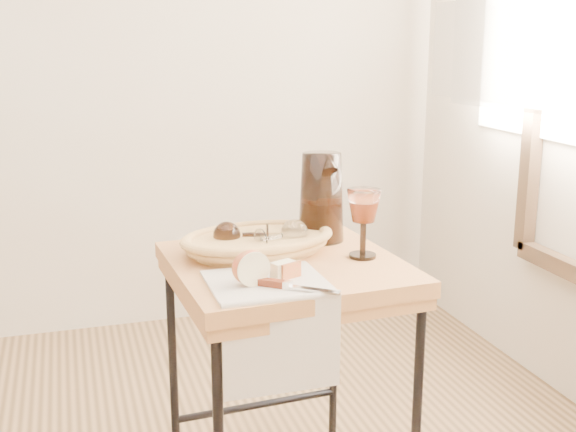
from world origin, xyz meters
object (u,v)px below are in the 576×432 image
object	(u,v)px
wine_goblet	(363,223)
table_knife	(291,285)
tea_towel	(267,282)
apple_half	(250,267)
bread_basket	(258,244)
side_table	(286,389)
goblet_lying_b	(280,236)
pitcher	(321,197)
goblet_lying_a	(244,235)

from	to	relation	value
wine_goblet	table_knife	size ratio (longest dim) A/B	0.86
tea_towel	apple_half	bearing A→B (deg)	-174.32
bread_basket	apple_half	world-z (taller)	apple_half
side_table	wine_goblet	distance (m)	0.49
tea_towel	apple_half	distance (m)	0.06
apple_half	goblet_lying_b	bearing A→B (deg)	46.13
pitcher	wine_goblet	distance (m)	0.19
side_table	table_knife	world-z (taller)	table_knife
goblet_lying_a	apple_half	distance (m)	0.26
bread_basket	tea_towel	bearing A→B (deg)	-107.71
goblet_lying_a	pitcher	size ratio (longest dim) A/B	0.41
side_table	goblet_lying_a	xyz separation A→B (m)	(-0.08, 0.10, 0.40)
bread_basket	goblet_lying_b	xyz separation A→B (m)	(0.05, -0.02, 0.02)
table_knife	wine_goblet	bearing A→B (deg)	75.47
pitcher	tea_towel	bearing A→B (deg)	-126.51
goblet_lying_b	apple_half	bearing A→B (deg)	-140.00
pitcher	table_knife	bearing A→B (deg)	-117.17
side_table	goblet_lying_a	size ratio (longest dim) A/B	6.09
goblet_lying_a	side_table	bearing A→B (deg)	143.98
pitcher	table_knife	size ratio (longest dim) A/B	1.36
wine_goblet	table_knife	world-z (taller)	wine_goblet
bread_basket	goblet_lying_b	size ratio (longest dim) A/B	3.06
goblet_lying_a	table_knife	bearing A→B (deg)	108.00
tea_towel	pitcher	bearing A→B (deg)	51.82
tea_towel	bread_basket	world-z (taller)	bread_basket
tea_towel	goblet_lying_a	distance (m)	0.26
pitcher	apple_half	bearing A→B (deg)	-130.64
goblet_lying_b	wine_goblet	bearing A→B (deg)	-43.21
pitcher	wine_goblet	size ratio (longest dim) A/B	1.58
wine_goblet	apple_half	xyz separation A→B (m)	(-0.33, -0.13, -0.04)
pitcher	wine_goblet	xyz separation A→B (m)	(0.05, -0.18, -0.03)
wine_goblet	goblet_lying_b	bearing A→B (deg)	154.66
goblet_lying_b	bread_basket	bearing A→B (deg)	140.33
table_knife	tea_towel	bearing A→B (deg)	157.35
goblet_lying_b	apple_half	distance (m)	0.26
table_knife	pitcher	bearing A→B (deg)	99.92
side_table	tea_towel	world-z (taller)	tea_towel
side_table	apple_half	distance (m)	0.45
goblet_lying_a	goblet_lying_b	bearing A→B (deg)	169.45
side_table	tea_towel	distance (m)	0.40
side_table	pitcher	world-z (taller)	pitcher
side_table	tea_towel	bearing A→B (deg)	-120.63
tea_towel	goblet_lying_b	xyz separation A→B (m)	(0.10, 0.21, 0.05)
pitcher	goblet_lying_b	bearing A→B (deg)	-145.78
goblet_lying_b	table_knife	bearing A→B (deg)	-119.82
pitcher	apple_half	size ratio (longest dim) A/B	3.27
bread_basket	wine_goblet	distance (m)	0.28
side_table	goblet_lying_a	world-z (taller)	goblet_lying_a
bread_basket	goblet_lying_a	distance (m)	0.04
pitcher	apple_half	xyz separation A→B (m)	(-0.28, -0.31, -0.08)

